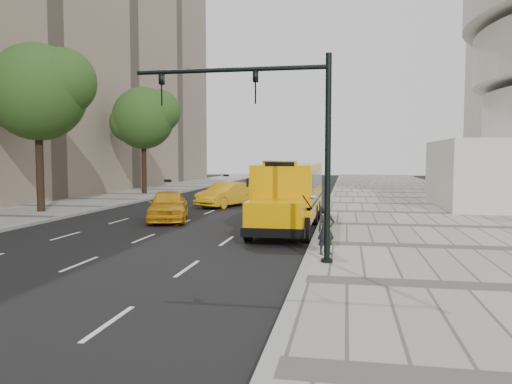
% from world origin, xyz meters
% --- Properties ---
extents(ground, '(140.00, 140.00, 0.00)m').
position_xyz_m(ground, '(0.00, 0.00, 0.00)').
color(ground, black).
rests_on(ground, ground).
extents(sidewalk_museum, '(12.00, 140.00, 0.15)m').
position_xyz_m(sidewalk_museum, '(12.00, 0.00, 0.07)').
color(sidewalk_museum, '#9A9792').
rests_on(sidewalk_museum, ground).
extents(sidewalk_far, '(6.00, 140.00, 0.15)m').
position_xyz_m(sidewalk_far, '(-11.00, 0.00, 0.07)').
color(sidewalk_far, '#9A9792').
rests_on(sidewalk_far, ground).
extents(curb_museum, '(0.30, 140.00, 0.15)m').
position_xyz_m(curb_museum, '(6.00, 0.00, 0.07)').
color(curb_museum, gray).
rests_on(curb_museum, ground).
extents(curb_far, '(0.30, 140.00, 0.15)m').
position_xyz_m(curb_far, '(-8.00, 0.00, 0.07)').
color(curb_far, gray).
rests_on(curb_far, ground).
extents(tree_b, '(6.28, 5.59, 9.88)m').
position_xyz_m(tree_b, '(-10.39, 2.31, 7.12)').
color(tree_b, black).
rests_on(tree_b, ground).
extents(tree_c, '(6.09, 5.42, 9.47)m').
position_xyz_m(tree_c, '(-10.40, 17.54, 6.80)').
color(tree_c, black).
rests_on(tree_c, ground).
extents(school_bus, '(2.96, 11.56, 3.19)m').
position_xyz_m(school_bus, '(4.50, -0.01, 1.76)').
color(school_bus, '#E09900').
rests_on(school_bus, ground).
extents(taxi_near, '(3.20, 5.14, 1.63)m').
position_xyz_m(taxi_near, '(-1.98, 0.51, 0.82)').
color(taxi_near, orange).
rests_on(taxi_near, ground).
extents(taxi_far, '(3.42, 5.26, 1.64)m').
position_xyz_m(taxi_far, '(-0.82, 8.50, 0.82)').
color(taxi_far, orange).
rests_on(taxi_far, ground).
extents(pedestrian, '(0.70, 0.60, 1.62)m').
position_xyz_m(pedestrian, '(6.52, -7.79, 0.96)').
color(pedestrian, black).
rests_on(pedestrian, sidewalk_museum).
extents(traffic_signal, '(6.18, 0.36, 6.40)m').
position_xyz_m(traffic_signal, '(5.19, -9.02, 4.09)').
color(traffic_signal, black).
rests_on(traffic_signal, ground).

